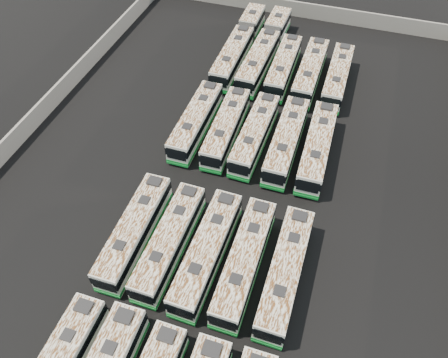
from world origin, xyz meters
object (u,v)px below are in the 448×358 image
at_px(bus_midback_far_left, 196,121).
at_px(bus_back_far_right, 337,77).
at_px(bus_midfront_far_right, 285,272).
at_px(bus_midback_far_right, 317,147).
at_px(bus_back_far_left, 239,45).
at_px(bus_back_right, 310,72).
at_px(bus_midfront_center, 207,252).
at_px(bus_back_center, 283,67).
at_px(bus_back_left, 265,49).
at_px(bus_midback_left, 226,128).
at_px(bus_midback_right, 286,141).
at_px(bus_midfront_right, 244,261).
at_px(bus_midfront_far_left, 135,231).
at_px(bus_midfront_left, 170,241).
at_px(bus_midback_center, 255,134).

relative_size(bus_midback_far_left, bus_back_far_right, 1.01).
distance_m(bus_midfront_far_right, bus_midback_far_left, 19.68).
bearing_deg(bus_midback_far_right, bus_back_far_left, 128.75).
relative_size(bus_back_far_left, bus_back_right, 1.54).
height_order(bus_midfront_center, bus_back_center, bus_midfront_center).
bearing_deg(bus_back_far_left, bus_back_left, 0.71).
bearing_deg(bus_midfront_far_right, bus_back_far_right, 90.04).
distance_m(bus_midback_left, bus_midback_right, 6.47).
height_order(bus_back_far_left, bus_back_left, bus_back_left).
bearing_deg(bus_back_far_left, bus_midfront_right, -72.73).
relative_size(bus_back_far_left, bus_back_center, 1.58).
height_order(bus_midback_far_left, bus_back_center, bus_midback_far_left).
xyz_separation_m(bus_midfront_far_left, bus_midback_left, (3.33, 14.90, -0.01)).
bearing_deg(bus_midfront_far_left, bus_midfront_far_right, -0.28).
distance_m(bus_midfront_far_left, bus_back_right, 29.20).
relative_size(bus_midfront_right, bus_back_left, 0.63).
distance_m(bus_midfront_left, bus_midback_right, 16.31).
height_order(bus_midback_far_right, bus_back_right, bus_midback_far_right).
bearing_deg(bus_midfront_far_right, bus_midfront_left, -178.74).
bearing_deg(bus_back_far_left, bus_back_far_right, -13.19).
bearing_deg(bus_midfront_right, bus_midback_center, 102.65).
bearing_deg(bus_back_far_right, bus_back_center, -179.89).
bearing_deg(bus_back_right, bus_midback_left, -116.95).
relative_size(bus_midfront_far_left, bus_midfront_center, 0.98).
distance_m(bus_midfront_center, bus_midfront_far_right, 6.52).
xyz_separation_m(bus_back_far_left, bus_back_right, (9.81, -3.03, 0.01)).
relative_size(bus_midfront_far_right, bus_back_far_right, 1.02).
bearing_deg(bus_back_far_right, bus_midback_far_left, -135.92).
bearing_deg(bus_back_right, bus_midback_far_right, -75.60).
distance_m(bus_midback_left, bus_midback_far_right, 9.64).
distance_m(bus_midfront_far_left, bus_midfront_far_right, 13.08).
xyz_separation_m(bus_midfront_left, bus_midback_center, (3.23, 14.90, 0.01)).
bearing_deg(bus_midfront_left, bus_back_right, 77.04).
bearing_deg(bus_midback_center, bus_back_center, 91.02).
height_order(bus_midback_right, bus_back_center, bus_midback_right).
relative_size(bus_midfront_far_right, bus_back_far_left, 0.64).
bearing_deg(bus_midback_right, bus_back_left, 112.06).
xyz_separation_m(bus_midfront_left, bus_back_far_right, (9.85, 27.61, 0.01)).
relative_size(bus_midfront_left, bus_midfront_right, 0.98).
bearing_deg(bus_midfront_center, bus_back_far_left, 103.30).
height_order(bus_midback_center, bus_back_right, bus_back_right).
height_order(bus_midfront_far_left, bus_midback_right, bus_midback_right).
height_order(bus_midback_left, bus_midback_far_right, bus_midback_far_right).
bearing_deg(bus_back_right, bus_back_center, 179.37).
bearing_deg(bus_back_right, bus_midback_center, -104.50).
distance_m(bus_midfront_center, bus_midback_right, 15.29).
bearing_deg(bus_back_far_right, bus_midfront_far_left, -115.43).
xyz_separation_m(bus_back_far_left, bus_back_left, (3.40, 0.07, 0.02)).
bearing_deg(bus_midback_far_right, bus_midfront_left, -123.99).
bearing_deg(bus_midfront_far_left, bus_midfront_right, -0.54).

